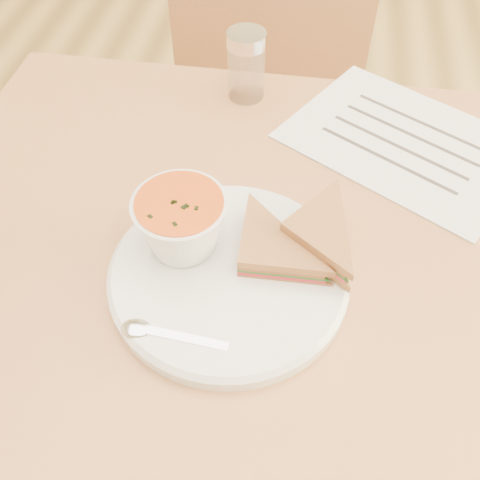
% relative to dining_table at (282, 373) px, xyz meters
% --- Properties ---
extents(floor, '(5.00, 6.00, 0.01)m').
position_rel_dining_table_xyz_m(floor, '(0.00, 0.00, -0.38)').
color(floor, olive).
rests_on(floor, ground).
extents(dining_table, '(1.00, 0.70, 0.75)m').
position_rel_dining_table_xyz_m(dining_table, '(0.00, 0.00, 0.00)').
color(dining_table, brown).
rests_on(dining_table, floor).
extents(chair_far, '(0.53, 0.53, 0.97)m').
position_rel_dining_table_xyz_m(chair_far, '(-0.06, 0.46, 0.11)').
color(chair_far, brown).
rests_on(chair_far, floor).
extents(plate, '(0.30, 0.30, 0.02)m').
position_rel_dining_table_xyz_m(plate, '(-0.08, -0.07, 0.38)').
color(plate, white).
rests_on(plate, dining_table).
extents(soup_bowl, '(0.12, 0.12, 0.07)m').
position_rel_dining_table_xyz_m(soup_bowl, '(-0.14, -0.04, 0.43)').
color(soup_bowl, white).
rests_on(soup_bowl, plate).
extents(sandwich_half_a, '(0.11, 0.11, 0.03)m').
position_rel_dining_table_xyz_m(sandwich_half_a, '(-0.07, -0.08, 0.41)').
color(sandwich_half_a, '#AE793D').
rests_on(sandwich_half_a, plate).
extents(sandwich_half_b, '(0.14, 0.14, 0.03)m').
position_rel_dining_table_xyz_m(sandwich_half_b, '(-0.02, -0.03, 0.42)').
color(sandwich_half_b, '#AE793D').
rests_on(sandwich_half_b, plate).
extents(spoon, '(0.17, 0.04, 0.01)m').
position_rel_dining_table_xyz_m(spoon, '(-0.11, -0.17, 0.40)').
color(spoon, silver).
rests_on(spoon, plate).
extents(paper_menu, '(0.40, 0.37, 0.00)m').
position_rel_dining_table_xyz_m(paper_menu, '(0.13, 0.21, 0.38)').
color(paper_menu, white).
rests_on(paper_menu, dining_table).
extents(condiment_shaker, '(0.07, 0.07, 0.11)m').
position_rel_dining_table_xyz_m(condiment_shaker, '(-0.11, 0.29, 0.43)').
color(condiment_shaker, silver).
rests_on(condiment_shaker, dining_table).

